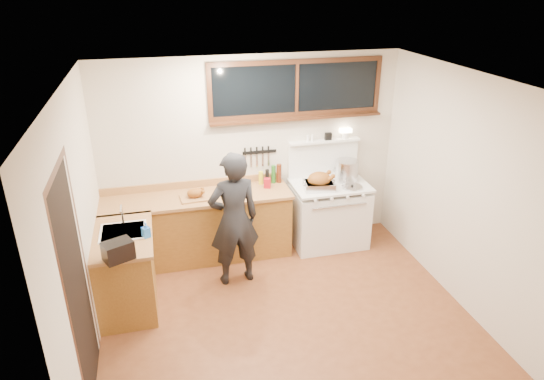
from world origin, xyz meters
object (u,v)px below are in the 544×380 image
object	(u,v)px
cutting_board	(196,194)
roast_turkey	(319,182)
man	(234,220)
vintage_stove	(328,212)

from	to	relation	value
cutting_board	roast_turkey	size ratio (longest dim) A/B	0.90
man	roast_turkey	distance (m)	1.33
roast_turkey	vintage_stove	bearing A→B (deg)	33.02
man	cutting_board	bearing A→B (deg)	123.24
cutting_board	roast_turkey	bearing A→B (deg)	-3.60
vintage_stove	cutting_board	xyz separation A→B (m)	(-1.81, -0.03, 0.49)
vintage_stove	cutting_board	distance (m)	1.88
man	roast_turkey	bearing A→B (deg)	21.48
man	cutting_board	distance (m)	0.71
vintage_stove	cutting_board	bearing A→B (deg)	-179.10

